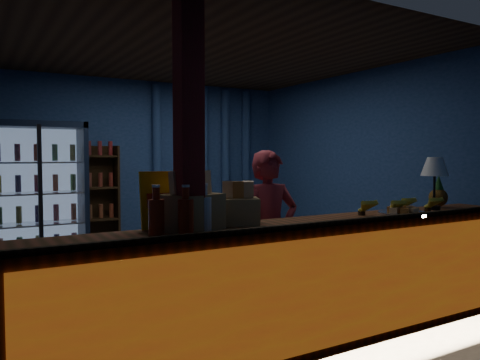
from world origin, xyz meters
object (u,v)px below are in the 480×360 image
at_px(shopkeeper, 270,234).
at_px(green_chair, 253,232).
at_px(pastry_tray, 404,212).
at_px(table_lamp, 435,169).

height_order(shopkeeper, green_chair, shopkeeper).
bearing_deg(shopkeeper, pastry_tray, -32.29).
height_order(shopkeeper, table_lamp, shopkeeper).
distance_m(shopkeeper, pastry_tray, 1.18).
bearing_deg(pastry_tray, shopkeeper, 142.35).
height_order(green_chair, table_lamp, table_lamp).
bearing_deg(table_lamp, pastry_tray, -167.97).
relative_size(shopkeeper, table_lamp, 3.04).
xyz_separation_m(shopkeeper, table_lamp, (1.46, -0.59, 0.58)).
bearing_deg(green_chair, pastry_tray, 40.13).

